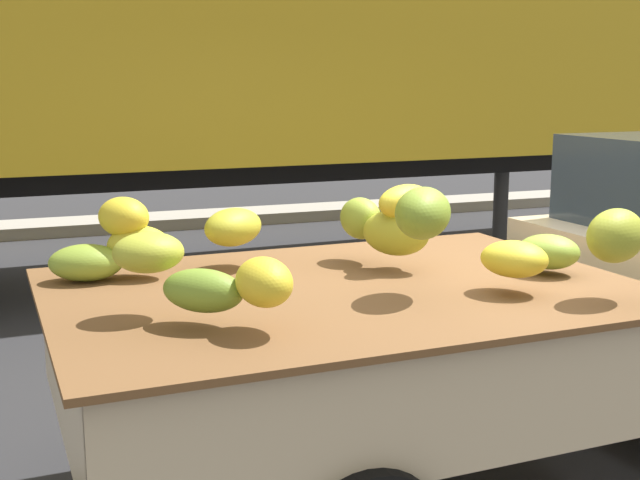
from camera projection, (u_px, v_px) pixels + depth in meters
name	position (u px, v px, depth m)	size (l,w,h in m)	color
ground	(512.00, 443.00, 4.66)	(220.00, 220.00, 0.00)	#28282B
curb_strip	(200.00, 219.00, 11.82)	(80.00, 0.80, 0.16)	gray
semi_trailer	(235.00, 29.00, 8.45)	(12.08, 2.99, 3.95)	gold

